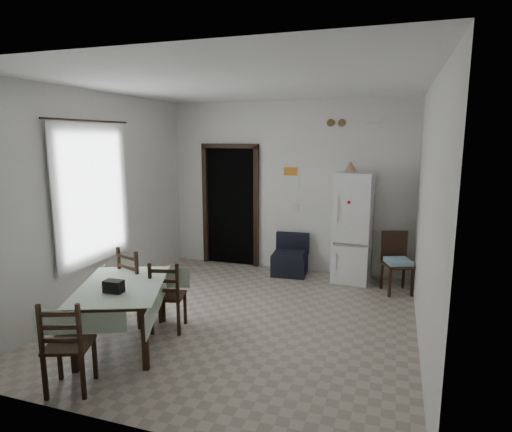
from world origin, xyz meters
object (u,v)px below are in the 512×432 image
at_px(dining_chair_far_left, 141,284).
at_px(dining_chair_far_right, 168,295).
at_px(dining_table, 123,314).
at_px(dining_chair_near_head, 69,344).
at_px(corner_chair, 398,263).
at_px(navy_seat, 290,255).
at_px(fridge, 353,228).

relative_size(dining_chair_far_left, dining_chair_far_right, 1.12).
height_order(dining_table, dining_chair_far_right, dining_chair_far_right).
bearing_deg(dining_chair_near_head, dining_chair_far_right, -120.29).
relative_size(corner_chair, dining_chair_far_right, 1.04).
bearing_deg(dining_chair_far_left, navy_seat, -99.62).
bearing_deg(corner_chair, dining_table, -158.90).
bearing_deg(dining_chair_far_left, corner_chair, -126.56).
height_order(corner_chair, dining_chair_far_left, dining_chair_far_left).
bearing_deg(corner_chair, navy_seat, 147.64).
bearing_deg(fridge, navy_seat, -176.03).
bearing_deg(dining_chair_far_right, navy_seat, -123.37).
height_order(fridge, dining_chair_near_head, fridge).
xyz_separation_m(navy_seat, dining_chair_near_head, (-1.10, -3.90, 0.11)).
distance_m(fridge, dining_table, 3.75).
xyz_separation_m(fridge, dining_chair_near_head, (-2.13, -3.90, -0.43)).
bearing_deg(dining_chair_far_right, dining_chair_near_head, 67.06).
bearing_deg(dining_chair_near_head, corner_chair, -149.73).
distance_m(fridge, dining_chair_far_left, 3.38).
bearing_deg(dining_chair_near_head, dining_table, -106.79).
height_order(navy_seat, dining_table, dining_table).
distance_m(corner_chair, dining_chair_far_right, 3.39).
bearing_deg(fridge, dining_table, -122.38).
distance_m(navy_seat, dining_chair_near_head, 4.05).
relative_size(fridge, dining_table, 1.32).
xyz_separation_m(corner_chair, dining_chair_near_head, (-2.83, -3.56, -0.01)).
relative_size(fridge, dining_chair_near_head, 1.96).
distance_m(corner_chair, dining_chair_far_left, 3.68).
distance_m(corner_chair, dining_table, 3.93).
relative_size(corner_chair, dining_chair_far_left, 0.94).
relative_size(corner_chair, dining_chair_near_head, 1.01).
relative_size(navy_seat, dining_chair_far_right, 0.78).
height_order(fridge, dining_chair_far_left, fridge).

